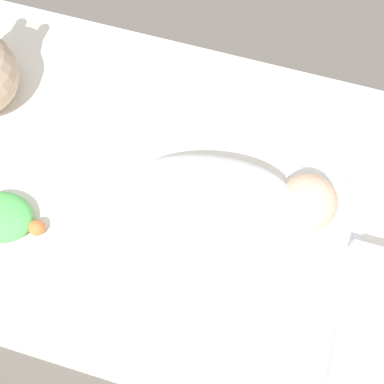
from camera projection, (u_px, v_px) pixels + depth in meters
ground_plane at (180, 223)px, 1.46m from camera, size 12.00×12.00×0.00m
bed_mattress at (179, 210)px, 1.37m from camera, size 1.42×0.88×0.19m
burp_cloth at (321, 213)px, 1.25m from camera, size 0.20×0.20×0.02m
swaddled_baby at (228, 194)px, 1.20m from camera, size 0.49×0.23×0.15m
turtle_plush at (3, 218)px, 1.23m from camera, size 0.18×0.12×0.06m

